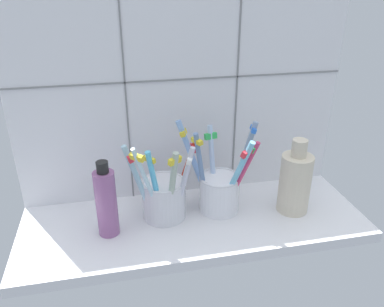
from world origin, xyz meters
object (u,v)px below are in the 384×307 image
at_px(toothbrush_cup_right, 220,188).
at_px(ceramic_vase, 295,182).
at_px(toothbrush_cup_left, 164,196).
at_px(soap_bottle, 106,202).

xyz_separation_m(toothbrush_cup_right, ceramic_vase, (0.14, -0.03, 0.01)).
relative_size(toothbrush_cup_right, ceramic_vase, 1.22).
xyz_separation_m(toothbrush_cup_left, toothbrush_cup_right, (0.11, 0.00, 0.00)).
bearing_deg(soap_bottle, toothbrush_cup_left, 15.35).
bearing_deg(toothbrush_cup_right, toothbrush_cup_left, -178.45).
xyz_separation_m(toothbrush_cup_left, ceramic_vase, (0.25, -0.03, 0.02)).
distance_m(toothbrush_cup_left, ceramic_vase, 0.25).
xyz_separation_m(ceramic_vase, soap_bottle, (-0.35, -0.00, 0.00)).
height_order(toothbrush_cup_left, ceramic_vase, toothbrush_cup_left).
relative_size(toothbrush_cup_right, soap_bottle, 1.28).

